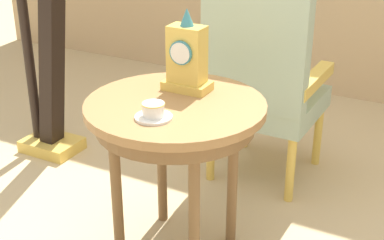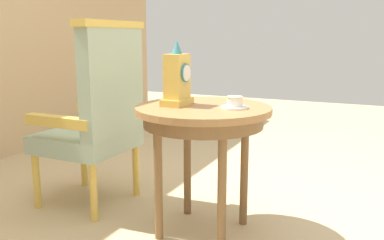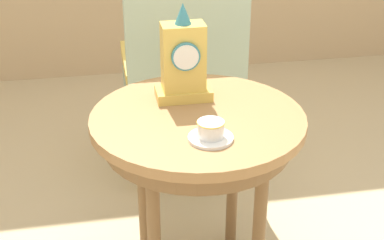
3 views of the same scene
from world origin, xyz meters
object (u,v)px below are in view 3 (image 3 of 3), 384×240
(side_table, at_px, (198,137))
(mantel_clock, at_px, (183,62))
(teacup_left, at_px, (210,132))
(armchair, at_px, (183,63))

(side_table, height_order, mantel_clock, mantel_clock)
(mantel_clock, bearing_deg, side_table, -80.50)
(side_table, xyz_separation_m, teacup_left, (0.00, -0.17, 0.11))
(teacup_left, distance_m, armchair, 0.91)
(armchair, bearing_deg, mantel_clock, -99.45)
(side_table, xyz_separation_m, mantel_clock, (-0.02, 0.14, 0.22))
(mantel_clock, relative_size, armchair, 0.29)
(side_table, height_order, armchair, armchair)
(teacup_left, height_order, mantel_clock, mantel_clock)
(side_table, xyz_separation_m, armchair, (0.08, 0.73, -0.02))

